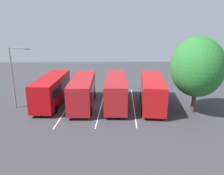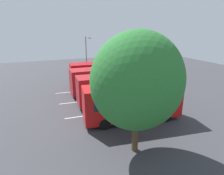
{
  "view_description": "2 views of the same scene",
  "coord_description": "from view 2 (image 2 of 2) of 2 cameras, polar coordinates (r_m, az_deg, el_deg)",
  "views": [
    {
      "loc": [
        -25.51,
        -0.51,
        9.42
      ],
      "look_at": [
        0.82,
        -1.32,
        1.98
      ],
      "focal_mm": 35.8,
      "sensor_mm": 36.0,
      "label": 1
    },
    {
      "loc": [
        -8.39,
        -20.35,
        8.34
      ],
      "look_at": [
        -0.7,
        -1.49,
        1.89
      ],
      "focal_mm": 30.4,
      "sensor_mm": 36.0,
      "label": 2
    }
  ],
  "objects": [
    {
      "name": "street_lamp",
      "position": [
        31.42,
        -7.61,
        9.59
      ],
      "size": [
        0.3,
        2.32,
        7.0
      ],
      "rotation": [
        0.0,
        0.0,
        -1.52
      ],
      "color": "gray",
      "rests_on": "ground"
    },
    {
      "name": "bus_center_right",
      "position": [
        24.88,
        -1.91,
        2.46
      ],
      "size": [
        9.11,
        2.72,
        3.4
      ],
      "rotation": [
        0.0,
        0.0,
        -0.02
      ],
      "color": "#AD191E",
      "rests_on": "ground"
    },
    {
      "name": "bus_far_left",
      "position": [
        17.61,
        6.28,
        -4.15
      ],
      "size": [
        9.3,
        3.63,
        3.4
      ],
      "rotation": [
        0.0,
        0.0,
        -0.14
      ],
      "color": "red",
      "rests_on": "ground"
    },
    {
      "name": "bus_far_right",
      "position": [
        28.55,
        -3.25,
        4.42
      ],
      "size": [
        9.21,
        3.08,
        3.4
      ],
      "rotation": [
        0.0,
        0.0,
        -0.07
      ],
      "color": "#B70C11",
      "rests_on": "ground"
    },
    {
      "name": "ground_plane",
      "position": [
        23.54,
        0.21,
        -3.17
      ],
      "size": [
        65.07,
        65.07,
        0.0
      ],
      "primitive_type": "plane",
      "color": "#38383D"
    },
    {
      "name": "depot_tree",
      "position": [
        12.13,
        7.63,
        1.87
      ],
      "size": [
        6.1,
        5.49,
        8.3
      ],
      "color": "#4C3823",
      "rests_on": "ground"
    },
    {
      "name": "lane_stripe_inner_left",
      "position": [
        23.54,
        0.21,
        -3.16
      ],
      "size": [
        12.81,
        1.09,
        0.01
      ],
      "primitive_type": "cube",
      "rotation": [
        0.0,
        0.0,
        -0.08
      ],
      "color": "silver",
      "rests_on": "ground"
    },
    {
      "name": "lane_stripe_outer_left",
      "position": [
        20.24,
        4.47,
        -6.8
      ],
      "size": [
        12.81,
        1.09,
        0.01
      ],
      "primitive_type": "cube",
      "rotation": [
        0.0,
        0.0,
        -0.08
      ],
      "color": "silver",
      "rests_on": "ground"
    },
    {
      "name": "lane_stripe_inner_right",
      "position": [
        27.01,
        -2.96,
        -0.42
      ],
      "size": [
        12.81,
        1.09,
        0.01
      ],
      "primitive_type": "cube",
      "rotation": [
        0.0,
        0.0,
        -0.08
      ],
      "color": "silver",
      "rests_on": "ground"
    },
    {
      "name": "bus_center_left",
      "position": [
        21.33,
        1.77,
        -0.13
      ],
      "size": [
        9.19,
        3.01,
        3.4
      ],
      "rotation": [
        0.0,
        0.0,
        -0.06
      ],
      "color": "#AD191E",
      "rests_on": "ground"
    },
    {
      "name": "pedestrian",
      "position": [
        25.03,
        17.54,
        -0.36
      ],
      "size": [
        0.45,
        0.45,
        1.67
      ],
      "rotation": [
        0.0,
        0.0,
        2.23
      ],
      "color": "#232833",
      "rests_on": "ground"
    }
  ]
}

